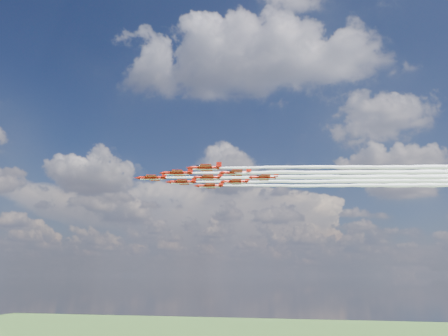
{
  "coord_description": "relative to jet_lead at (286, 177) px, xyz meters",
  "views": [
    {
      "loc": [
        43.44,
        -145.46,
        40.45
      ],
      "look_at": [
        9.47,
        1.01,
        77.63
      ],
      "focal_mm": 35.0,
      "sensor_mm": 36.0,
      "label": 1
    }
  ],
  "objects": [
    {
      "name": "jet_row2_starb",
      "position": [
        8.26,
        9.22,
        0.0
      ],
      "size": [
        102.2,
        26.41,
        2.9
      ],
      "rotation": [
        0.0,
        0.0,
        0.21
      ],
      "color": "#A41309"
    },
    {
      "name": "jet_row4_port",
      "position": [
        30.86,
        -0.88,
        0.0
      ],
      "size": [
        102.2,
        26.41,
        2.9
      ],
      "rotation": [
        0.0,
        0.0,
        0.21
      ],
      "color": "#A41309"
    },
    {
      "name": "jet_row2_port",
      "position": [
        11.3,
        -5.05,
        0.0
      ],
      "size": [
        102.2,
        26.41,
        2.9
      ],
      "rotation": [
        0.0,
        0.0,
        0.21
      ],
      "color": "#A41309"
    },
    {
      "name": "jet_lead",
      "position": [
        0.0,
        0.0,
        0.0
      ],
      "size": [
        102.2,
        26.41,
        2.9
      ],
      "rotation": [
        0.0,
        0.0,
        0.21
      ],
      "color": "#A41309"
    },
    {
      "name": "jet_row3_port",
      "position": [
        22.6,
        -10.1,
        0.0
      ],
      "size": [
        102.2,
        26.41,
        2.9
      ],
      "rotation": [
        0.0,
        0.0,
        0.21
      ],
      "color": "#A41309"
    },
    {
      "name": "jet_row3_centre",
      "position": [
        19.56,
        4.17,
        0.0
      ],
      "size": [
        102.2,
        26.41,
        2.9
      ],
      "rotation": [
        0.0,
        0.0,
        0.21
      ],
      "color": "#A41309"
    },
    {
      "name": "jet_row4_starb",
      "position": [
        27.82,
        13.39,
        0.0
      ],
      "size": [
        102.2,
        26.41,
        2.9
      ],
      "rotation": [
        0.0,
        0.0,
        0.21
      ],
      "color": "#A41309"
    },
    {
      "name": "jet_tail",
      "position": [
        39.12,
        8.34,
        0.0
      ],
      "size": [
        102.2,
        26.41,
        2.9
      ],
      "rotation": [
        0.0,
        0.0,
        0.21
      ],
      "color": "#A41309"
    },
    {
      "name": "jet_row3_starb",
      "position": [
        16.52,
        18.44,
        0.0
      ],
      "size": [
        102.2,
        26.41,
        2.9
      ],
      "rotation": [
        0.0,
        0.0,
        0.21
      ],
      "color": "#A41309"
    }
  ]
}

